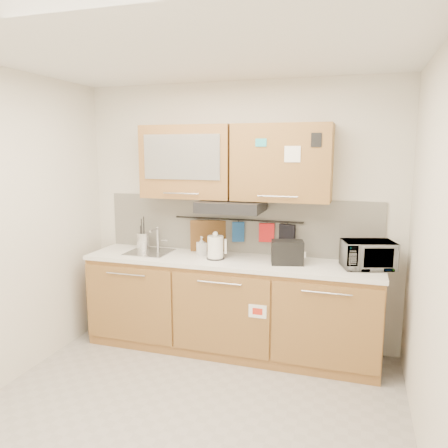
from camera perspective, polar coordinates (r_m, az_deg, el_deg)
The scene contains 20 objects.
floor at distance 3.51m, azimuth -5.36°, elevation -24.08°, with size 3.20×3.20×0.00m, color #9E9993.
ceiling at distance 2.99m, azimuth -6.21°, elevation 22.22°, with size 3.20×3.20×0.00m, color white.
wall_back at distance 4.39m, azimuth 1.89°, elevation 1.19°, with size 3.20×3.20×0.00m, color silver.
wall_right at distance 2.80m, azimuth 26.14°, elevation -4.72°, with size 3.00×3.00×0.00m, color silver.
base_cabinet at distance 4.33m, azimuth 0.72°, elevation -11.20°, with size 2.80×0.64×0.88m.
countertop at distance 4.17m, azimuth 0.73°, elevation -4.86°, with size 2.82×0.62×0.04m, color white.
backsplash at distance 4.39m, azimuth 1.84°, elevation -0.13°, with size 2.80×0.02×0.56m, color silver.
upper_cabinets at distance 4.17m, azimuth 1.21°, elevation 8.07°, with size 1.82×0.37×0.70m.
range_hood at distance 4.13m, azimuth 0.98°, elevation 2.34°, with size 0.60×0.46×0.10m, color black.
sink at distance 4.49m, azimuth -9.67°, elevation -3.63°, with size 0.42×0.40×0.26m.
utensil_rail at distance 4.35m, azimuth 1.71°, elevation 0.57°, with size 0.02×0.02×1.30m, color black.
utensil_crock at distance 4.65m, azimuth -10.50°, elevation -2.14°, with size 0.17×0.17×0.34m.
kettle at distance 4.15m, azimuth -1.10°, elevation -3.15°, with size 0.20×0.20×0.27m.
toaster at distance 4.00m, azimuth 8.27°, elevation -3.66°, with size 0.32×0.23×0.22m.
microwave at distance 4.03m, azimuth 18.29°, elevation -3.84°, with size 0.44×0.30×0.24m, color #999999.
soap_bottle at distance 4.31m, azimuth -2.95°, elevation -2.85°, with size 0.08×0.09×0.19m, color #999999.
cutting_board at distance 4.46m, azimuth -2.09°, elevation -2.36°, with size 0.36×0.03×0.45m, color brown.
oven_mitt at distance 4.35m, azimuth 1.86°, elevation -1.02°, with size 0.12×0.03×0.20m, color navy.
dark_pouch at distance 4.25m, azimuth 8.24°, elevation -1.70°, with size 0.16×0.04×0.25m, color black.
pot_holder at distance 4.28m, azimuth 5.58°, elevation -1.13°, with size 0.15×0.02×0.18m, color red.
Camera 1 is at (1.15, -2.68, 1.95)m, focal length 35.00 mm.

